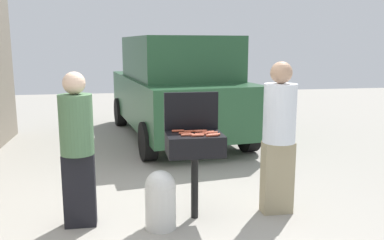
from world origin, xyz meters
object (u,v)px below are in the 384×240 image
at_px(parked_minivan, 176,87).
at_px(hot_dog_4, 212,135).
at_px(hot_dog_3, 214,135).
at_px(hot_dog_8, 198,135).
at_px(hot_dog_0, 201,131).
at_px(person_left, 77,144).
at_px(hot_dog_6, 208,132).
at_px(bbq_grill, 195,147).
at_px(hot_dog_11, 212,133).
at_px(hot_dog_5, 190,131).
at_px(hot_dog_1, 201,134).
at_px(hot_dog_9, 187,135).
at_px(hot_dog_2, 178,131).
at_px(hot_dog_10, 201,131).
at_px(person_right, 279,133).
at_px(propane_tank, 160,198).
at_px(hot_dog_7, 185,133).

bearing_deg(parked_minivan, hot_dog_4, 79.32).
distance_m(hot_dog_3, hot_dog_8, 0.17).
distance_m(hot_dog_0, person_left, 1.30).
bearing_deg(hot_dog_6, bbq_grill, -178.09).
distance_m(hot_dog_8, hot_dog_11, 0.19).
xyz_separation_m(hot_dog_3, hot_dog_8, (-0.17, -0.01, 0.00)).
distance_m(bbq_grill, hot_dog_5, 0.18).
relative_size(hot_dog_6, hot_dog_11, 1.00).
distance_m(hot_dog_3, hot_dog_5, 0.30).
bearing_deg(hot_dog_3, hot_dog_0, 120.29).
relative_size(hot_dog_1, hot_dog_9, 1.00).
distance_m(hot_dog_0, hot_dog_6, 0.08).
relative_size(hot_dog_6, person_left, 0.08).
bearing_deg(hot_dog_0, hot_dog_1, -102.86).
relative_size(hot_dog_2, hot_dog_10, 1.00).
height_order(person_right, parked_minivan, parked_minivan).
xyz_separation_m(hot_dog_0, hot_dog_4, (0.08, -0.21, 0.00)).
height_order(hot_dog_10, propane_tank, hot_dog_10).
height_order(person_left, parked_minivan, parked_minivan).
relative_size(hot_dog_0, person_right, 0.08).
bearing_deg(parked_minivan, hot_dog_10, 78.05).
bearing_deg(person_left, hot_dog_8, -1.48).
bearing_deg(hot_dog_4, hot_dog_11, 80.41).
height_order(hot_dog_8, hot_dog_11, same).
relative_size(hot_dog_1, hot_dog_8, 1.00).
distance_m(hot_dog_4, parked_minivan, 4.10).
distance_m(hot_dog_5, parked_minivan, 3.88).
distance_m(bbq_grill, hot_dog_0, 0.18).
height_order(hot_dog_11, propane_tank, hot_dog_11).
bearing_deg(hot_dog_5, parked_minivan, 84.69).
xyz_separation_m(bbq_grill, person_left, (-1.21, 0.01, 0.08)).
bearing_deg(person_right, hot_dog_6, -14.90).
height_order(hot_dog_7, propane_tank, hot_dog_7).
relative_size(hot_dog_8, hot_dog_11, 1.00).
distance_m(hot_dog_11, parked_minivan, 3.98).
relative_size(hot_dog_8, propane_tank, 0.21).
height_order(hot_dog_7, parked_minivan, parked_minivan).
relative_size(hot_dog_3, hot_dog_8, 1.00).
distance_m(hot_dog_2, hot_dog_10, 0.25).
bearing_deg(hot_dog_4, parked_minivan, 87.70).
height_order(hot_dog_11, person_right, person_right).
height_order(hot_dog_1, hot_dog_11, same).
height_order(hot_dog_4, hot_dog_7, same).
xyz_separation_m(hot_dog_5, person_right, (0.98, -0.08, -0.03)).
bearing_deg(hot_dog_1, bbq_grill, 123.63).
bearing_deg(hot_dog_6, person_left, 179.66).
distance_m(hot_dog_4, hot_dog_8, 0.15).
bearing_deg(person_left, hot_dog_5, 8.34).
xyz_separation_m(hot_dog_0, hot_dog_1, (-0.03, -0.13, 0.00)).
bearing_deg(person_left, hot_dog_3, -0.39).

